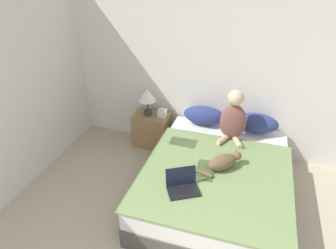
# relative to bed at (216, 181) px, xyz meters

# --- Properties ---
(wall_back) EXTENTS (5.75, 0.05, 2.55)m
(wall_back) POSITION_rel_bed_xyz_m (-0.04, 1.13, 1.02)
(wall_back) COLOR silver
(wall_back) RESTS_ON ground_plane
(bed) EXTENTS (1.68, 2.12, 0.51)m
(bed) POSITION_rel_bed_xyz_m (0.00, 0.00, 0.00)
(bed) COLOR #4C4742
(bed) RESTS_ON ground_plane
(pillow_near) EXTENTS (0.60, 0.27, 0.28)m
(pillow_near) POSITION_rel_bed_xyz_m (-0.37, 0.91, 0.40)
(pillow_near) COLOR navy
(pillow_near) RESTS_ON bed
(pillow_far) EXTENTS (0.60, 0.27, 0.28)m
(pillow_far) POSITION_rel_bed_xyz_m (0.37, 0.91, 0.40)
(pillow_far) COLOR navy
(pillow_far) RESTS_ON bed
(person_sitting) EXTENTS (0.35, 0.35, 0.71)m
(person_sitting) POSITION_rel_bed_xyz_m (0.07, 0.62, 0.57)
(person_sitting) COLOR brown
(person_sitting) RESTS_ON bed
(cat_tabby) EXTENTS (0.48, 0.41, 0.18)m
(cat_tabby) POSITION_rel_bed_xyz_m (0.06, -0.05, 0.35)
(cat_tabby) COLOR brown
(cat_tabby) RESTS_ON bed
(laptop_open) EXTENTS (0.41, 0.38, 0.22)m
(laptop_open) POSITION_rel_bed_xyz_m (-0.29, -0.55, 0.31)
(laptop_open) COLOR black
(laptop_open) RESTS_ON bed
(nightstand) EXTENTS (0.54, 0.38, 0.55)m
(nightstand) POSITION_rel_bed_xyz_m (-1.17, 0.88, 0.02)
(nightstand) COLOR #937047
(nightstand) RESTS_ON ground_plane
(table_lamp) EXTENTS (0.26, 0.26, 0.42)m
(table_lamp) POSITION_rel_bed_xyz_m (-1.22, 0.86, 0.60)
(table_lamp) COLOR #38383D
(table_lamp) RESTS_ON nightstand
(tissue_box) EXTENTS (0.12, 0.12, 0.14)m
(tissue_box) POSITION_rel_bed_xyz_m (-0.99, 0.88, 0.35)
(tissue_box) COLOR beige
(tissue_box) RESTS_ON nightstand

